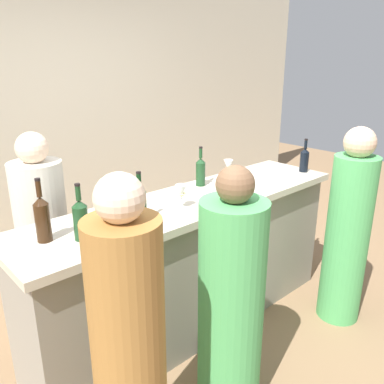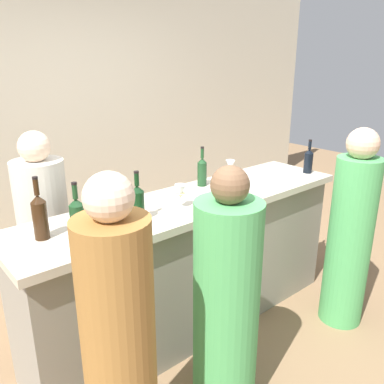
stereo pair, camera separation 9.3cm
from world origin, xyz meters
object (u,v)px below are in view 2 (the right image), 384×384
object	(u,v)px
wine_bottle_rightmost_near_black	(308,160)
wine_glass_near_left	(180,192)
wine_bottle_second_left_olive_green	(77,217)
person_left_guest	(350,236)
person_server_behind	(46,242)
wine_glass_near_right	(122,191)
person_center_guest	(226,305)
wine_bottle_second_right_olive_green	(202,171)
person_right_guest	(120,354)
wine_bottle_leftmost_amber_brown	(40,216)
wine_glass_near_center	(230,166)
wine_bottle_center_dark_green	(138,202)

from	to	relation	value
wine_bottle_rightmost_near_black	wine_glass_near_left	xyz separation A→B (m)	(-1.30, 0.04, 0.00)
wine_bottle_second_left_olive_green	wine_bottle_rightmost_near_black	distance (m)	1.99
person_left_guest	person_server_behind	bearing A→B (deg)	47.00
wine_glass_near_right	person_center_guest	bearing A→B (deg)	-83.94
wine_glass_near_right	person_center_guest	world-z (taller)	person_center_guest
wine_bottle_second_right_olive_green	wine_glass_near_right	world-z (taller)	wine_bottle_second_right_olive_green
wine_bottle_second_right_olive_green	person_right_guest	distance (m)	1.54
wine_glass_near_right	person_left_guest	bearing A→B (deg)	-33.97
wine_bottle_leftmost_amber_brown	person_server_behind	world-z (taller)	person_server_behind
wine_bottle_second_right_olive_green	wine_glass_near_right	bearing A→B (deg)	177.23
wine_bottle_second_left_olive_green	wine_glass_near_right	world-z (taller)	wine_bottle_second_left_olive_green
wine_bottle_rightmost_near_black	wine_glass_near_center	xyz separation A→B (m)	(-0.67, 0.24, 0.02)
wine_glass_near_right	wine_glass_near_left	bearing A→B (deg)	-49.38
wine_bottle_leftmost_amber_brown	wine_bottle_second_left_olive_green	world-z (taller)	wine_bottle_leftmost_amber_brown
wine_bottle_second_right_olive_green	person_server_behind	size ratio (longest dim) A/B	0.20
wine_bottle_rightmost_near_black	wine_glass_near_center	distance (m)	0.71
wine_bottle_second_right_olive_green	wine_glass_near_right	xyz separation A→B (m)	(-0.66, 0.03, -0.02)
wine_bottle_center_dark_green	wine_glass_near_center	bearing A→B (deg)	11.40
wine_bottle_rightmost_near_black	wine_glass_near_right	size ratio (longest dim) A/B	2.07
wine_bottle_second_left_olive_green	wine_bottle_center_dark_green	bearing A→B (deg)	-1.23
wine_bottle_center_dark_green	wine_bottle_second_right_olive_green	distance (m)	0.77
wine_bottle_center_dark_green	wine_glass_near_center	size ratio (longest dim) A/B	1.77
wine_bottle_rightmost_near_black	person_center_guest	xyz separation A→B (m)	(-1.46, -0.54, -0.45)
wine_glass_near_left	person_left_guest	size ratio (longest dim) A/B	0.11
wine_bottle_rightmost_near_black	wine_glass_near_right	xyz separation A→B (m)	(-1.55, 0.34, -0.01)
wine_bottle_leftmost_amber_brown	wine_bottle_rightmost_near_black	size ratio (longest dim) A/B	1.23
wine_bottle_second_left_olive_green	wine_bottle_rightmost_near_black	size ratio (longest dim) A/B	1.11
wine_bottle_second_left_olive_green	wine_glass_near_center	xyz separation A→B (m)	(1.32, 0.18, 0.01)
wine_bottle_second_left_olive_green	person_center_guest	distance (m)	0.91
wine_bottle_second_left_olive_green	wine_glass_near_right	bearing A→B (deg)	33.18
wine_bottle_leftmost_amber_brown	person_right_guest	xyz separation A→B (m)	(0.02, -0.71, -0.42)
wine_bottle_rightmost_near_black	wine_bottle_leftmost_amber_brown	bearing A→B (deg)	175.60
wine_bottle_center_dark_green	wine_glass_near_center	world-z (taller)	wine_bottle_center_dark_green
wine_glass_near_right	person_server_behind	world-z (taller)	person_server_behind
wine_glass_near_right	person_center_guest	xyz separation A→B (m)	(0.09, -0.87, -0.44)
wine_bottle_rightmost_near_black	person_center_guest	size ratio (longest dim) A/B	0.19
wine_bottle_rightmost_near_black	wine_glass_near_right	bearing A→B (deg)	167.83
person_center_guest	wine_glass_near_right	bearing A→B (deg)	24.77
person_left_guest	wine_bottle_leftmost_amber_brown	bearing A→B (deg)	64.85
wine_glass_near_left	person_server_behind	size ratio (longest dim) A/B	0.11
wine_bottle_rightmost_near_black	wine_glass_near_left	bearing A→B (deg)	178.06
wine_glass_near_right	person_center_guest	distance (m)	0.98
wine_bottle_second_right_olive_green	wine_bottle_center_dark_green	bearing A→B (deg)	-160.43
wine_bottle_second_left_olive_green	wine_bottle_second_right_olive_green	bearing A→B (deg)	12.90
wine_bottle_leftmost_amber_brown	person_center_guest	xyz separation A→B (m)	(0.68, -0.70, -0.47)
wine_glass_near_center	person_right_guest	xyz separation A→B (m)	(-1.45, -0.79, -0.41)
wine_bottle_second_right_olive_green	wine_bottle_rightmost_near_black	world-z (taller)	wine_bottle_second_right_olive_green
wine_bottle_rightmost_near_black	wine_glass_near_left	distance (m)	1.31
wine_glass_near_center	person_right_guest	distance (m)	1.70
wine_bottle_center_dark_green	wine_glass_near_left	distance (m)	0.31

